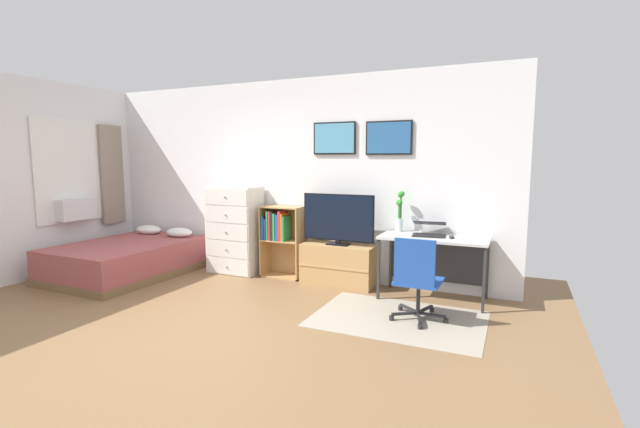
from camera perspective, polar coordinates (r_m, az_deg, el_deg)
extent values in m
plane|color=brown|center=(4.47, -19.56, -14.51)|extent=(7.20, 7.20, 0.00)
cube|color=white|center=(6.14, -4.19, 4.61)|extent=(6.12, 0.06, 2.70)
cube|color=black|center=(5.79, 1.90, 9.85)|extent=(0.59, 0.02, 0.42)
cube|color=#4C93B7|center=(5.78, 1.85, 9.86)|extent=(0.55, 0.01, 0.38)
cube|color=black|center=(5.55, 8.96, 9.79)|extent=(0.59, 0.02, 0.42)
cube|color=#285B93|center=(5.54, 8.93, 9.80)|extent=(0.55, 0.01, 0.38)
cube|color=white|center=(7.29, -29.95, 4.86)|extent=(0.02, 1.03, 1.48)
cube|color=silver|center=(7.30, -30.02, 4.86)|extent=(0.01, 0.95, 1.40)
cube|color=gray|center=(7.69, -25.52, 4.66)|extent=(0.05, 0.40, 1.54)
cube|color=silver|center=(7.25, -29.27, 0.53)|extent=(0.20, 0.52, 0.30)
cube|color=#9E937F|center=(4.65, 10.16, -13.27)|extent=(1.70, 1.20, 0.01)
cube|color=brown|center=(6.77, -23.83, -6.88)|extent=(1.43, 1.95, 0.10)
cube|color=#9E4C4C|center=(6.73, -23.93, -4.97)|extent=(1.39, 1.90, 0.36)
ellipsoid|color=white|center=(7.38, -21.43, -1.92)|extent=(0.44, 0.29, 0.14)
ellipsoid|color=white|center=(6.95, -17.90, -2.31)|extent=(0.44, 0.29, 0.14)
cube|color=white|center=(6.37, -11.01, -2.03)|extent=(0.74, 0.42, 1.24)
cube|color=silver|center=(6.30, -12.04, -6.72)|extent=(0.70, 0.01, 0.23)
sphere|color=#A59E8C|center=(6.28, -12.13, -6.75)|extent=(0.03, 0.03, 0.03)
cube|color=silver|center=(6.24, -12.10, -4.53)|extent=(0.70, 0.01, 0.23)
sphere|color=#A59E8C|center=(6.23, -12.19, -4.56)|extent=(0.03, 0.03, 0.03)
cube|color=silver|center=(6.20, -12.16, -2.31)|extent=(0.70, 0.01, 0.23)
sphere|color=#A59E8C|center=(6.19, -12.25, -2.33)|extent=(0.03, 0.03, 0.03)
cube|color=silver|center=(6.16, -12.22, -0.06)|extent=(0.70, 0.01, 0.23)
sphere|color=#A59E8C|center=(6.15, -12.31, -0.08)|extent=(0.03, 0.03, 0.03)
cube|color=silver|center=(6.14, -12.28, 2.21)|extent=(0.70, 0.01, 0.23)
sphere|color=#A59E8C|center=(6.13, -12.37, 2.20)|extent=(0.03, 0.03, 0.03)
cube|color=tan|center=(6.19, -7.17, -3.42)|extent=(0.02, 0.30, 0.98)
cube|color=tan|center=(5.92, -2.51, -3.85)|extent=(0.02, 0.30, 0.98)
cube|color=tan|center=(6.16, -4.84, -8.04)|extent=(0.58, 0.30, 0.02)
cube|color=tan|center=(6.05, -4.89, -3.45)|extent=(0.54, 0.30, 0.02)
cube|color=tan|center=(5.98, -4.94, 0.91)|extent=(0.54, 0.30, 0.02)
cube|color=tan|center=(6.18, -4.23, -3.41)|extent=(0.58, 0.01, 0.98)
cube|color=#1E519E|center=(6.12, -7.03, -1.73)|extent=(0.03, 0.23, 0.32)
cube|color=#1E519E|center=(6.10, -6.69, -1.89)|extent=(0.03, 0.24, 0.29)
cube|color=#2D8C4C|center=(6.07, -6.50, -1.44)|extent=(0.03, 0.21, 0.40)
cube|color=red|center=(6.05, -6.22, -1.47)|extent=(0.02, 0.20, 0.40)
cube|color=black|center=(6.02, -6.00, -1.55)|extent=(0.04, 0.18, 0.39)
cube|color=#2D8C4C|center=(6.01, -5.63, -1.63)|extent=(0.03, 0.21, 0.37)
cube|color=#1E519E|center=(5.98, -5.39, -1.76)|extent=(0.04, 0.17, 0.36)
cube|color=red|center=(5.95, -5.02, -1.55)|extent=(0.04, 0.17, 0.41)
cube|color=orange|center=(5.96, -4.63, -1.70)|extent=(0.02, 0.21, 0.37)
cube|color=#2D8C4C|center=(5.95, -4.41, -1.89)|extent=(0.02, 0.21, 0.34)
cube|color=tan|center=(5.69, 2.43, -6.62)|extent=(0.95, 0.40, 0.53)
cube|color=tan|center=(5.51, 1.63, -7.08)|extent=(0.95, 0.01, 0.02)
cube|color=black|center=(5.62, 2.37, -3.93)|extent=(0.28, 0.16, 0.02)
cube|color=black|center=(5.61, 2.37, -3.58)|extent=(0.06, 0.04, 0.05)
cube|color=black|center=(5.56, 2.39, -0.45)|extent=(0.96, 0.02, 0.60)
cube|color=black|center=(5.55, 2.34, -0.47)|extent=(0.93, 0.01, 0.57)
cube|color=silver|center=(5.18, 14.66, -3.02)|extent=(1.21, 0.59, 0.03)
cube|color=#2D2D30|center=(5.13, 7.63, -7.18)|extent=(0.03, 0.03, 0.71)
cube|color=#2D2D30|center=(4.94, 20.63, -8.15)|extent=(0.03, 0.03, 0.71)
cube|color=#2D2D30|center=(5.63, 9.21, -5.92)|extent=(0.03, 0.03, 0.71)
cube|color=#2D2D30|center=(5.46, 21.01, -6.73)|extent=(0.03, 0.03, 0.71)
cube|color=#2D2D30|center=(5.53, 15.06, -5.95)|extent=(1.15, 0.02, 0.50)
cylinder|color=#232326|center=(4.64, 16.09, -13.25)|extent=(0.05, 0.05, 0.05)
cube|color=#232326|center=(4.65, 14.37, -12.62)|extent=(0.28, 0.04, 0.02)
cylinder|color=#232326|center=(4.92, 14.37, -12.00)|extent=(0.05, 0.05, 0.05)
cube|color=#232326|center=(4.79, 13.54, -12.00)|extent=(0.12, 0.27, 0.02)
cylinder|color=#232326|center=(4.89, 10.45, -12.00)|extent=(0.05, 0.05, 0.05)
cube|color=#232326|center=(4.77, 11.53, -12.00)|extent=(0.24, 0.19, 0.02)
cylinder|color=#232326|center=(4.59, 9.32, -13.27)|extent=(0.05, 0.05, 0.05)
cube|color=#232326|center=(4.62, 11.01, -12.63)|extent=(0.25, 0.18, 0.02)
cylinder|color=#232326|center=(4.43, 12.94, -14.15)|extent=(0.05, 0.05, 0.05)
cube|color=#232326|center=(4.54, 12.80, -13.04)|extent=(0.11, 0.28, 0.02)
cylinder|color=#232326|center=(4.62, 12.70, -10.52)|extent=(0.04, 0.04, 0.30)
cube|color=#1E479E|center=(4.57, 12.76, -8.55)|extent=(0.45, 0.45, 0.03)
cube|color=#1E479E|center=(4.33, 12.24, -6.16)|extent=(0.40, 0.05, 0.45)
cube|color=black|center=(5.20, 14.01, -2.73)|extent=(0.40, 0.30, 0.01)
cube|color=black|center=(5.20, 14.01, -2.66)|extent=(0.37, 0.27, 0.00)
cube|color=black|center=(5.34, 14.15, -1.16)|extent=(0.40, 0.28, 0.07)
cube|color=navy|center=(5.34, 14.15, -1.15)|extent=(0.38, 0.26, 0.06)
ellipsoid|color=#262628|center=(5.11, 16.81, -2.88)|extent=(0.06, 0.10, 0.03)
cylinder|color=silver|center=(5.45, 10.30, -1.40)|extent=(0.09, 0.09, 0.16)
cylinder|color=#3D8438|center=(5.43, 10.57, 0.42)|extent=(0.01, 0.01, 0.41)
sphere|color=#308B2C|center=(5.41, 10.62, 2.59)|extent=(0.07, 0.07, 0.07)
cylinder|color=#3D8438|center=(5.45, 10.44, 0.37)|extent=(0.01, 0.01, 0.40)
sphere|color=#308B2C|center=(5.43, 10.48, 2.47)|extent=(0.07, 0.07, 0.07)
cylinder|color=#3D8438|center=(5.44, 10.21, -0.13)|extent=(0.01, 0.01, 0.31)
sphere|color=#308B2C|center=(5.42, 10.24, 1.47)|extent=(0.07, 0.07, 0.07)
cylinder|color=#3D8438|center=(5.43, 10.32, -0.17)|extent=(0.01, 0.01, 0.30)
sphere|color=#308B2C|center=(5.41, 10.35, 1.41)|extent=(0.07, 0.07, 0.07)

